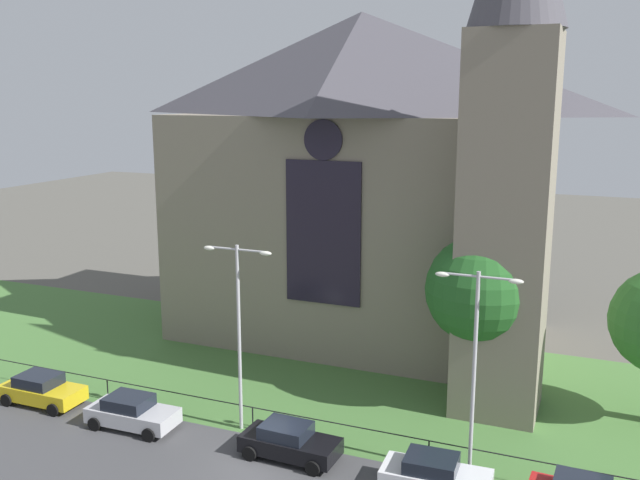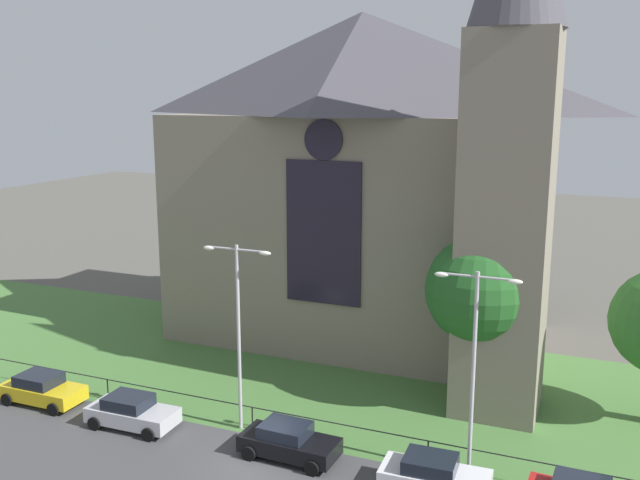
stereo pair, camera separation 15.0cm
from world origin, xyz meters
TOP-DOWN VIEW (x-y plane):
  - ground at (0.00, 10.00)m, footprint 160.00×160.00m
  - grass_verge at (0.00, 8.00)m, footprint 120.00×20.00m
  - church_building at (-1.02, 16.48)m, footprint 23.20×16.20m
  - iron_railing at (-1.80, 2.50)m, footprint 33.11×0.07m
  - tree_right_near at (7.26, 8.74)m, footprint 5.26×5.26m
  - streetlamp_near at (-2.35, 2.40)m, footprint 3.37×0.26m
  - streetlamp_far at (8.19, 2.40)m, footprint 3.37×0.26m
  - parked_car_yellow at (-12.84, 0.93)m, footprint 4.22×2.05m
  - parked_car_silver at (-7.09, 0.57)m, footprint 4.25×2.12m
  - parked_car_black at (0.84, 0.83)m, footprint 4.25×2.13m
  - parked_car_white at (7.19, 0.54)m, footprint 4.27×2.17m

SIDE VIEW (x-z plane):
  - ground at x=0.00m, z-range 0.00..0.00m
  - grass_verge at x=0.00m, z-range 0.00..0.01m
  - parked_car_yellow at x=-12.84m, z-range -0.01..1.50m
  - parked_car_silver at x=-7.09m, z-range -0.01..1.50m
  - parked_car_black at x=0.84m, z-range -0.01..1.50m
  - parked_car_white at x=7.19m, z-range -0.01..1.50m
  - iron_railing at x=-1.80m, z-range 0.42..1.54m
  - streetlamp_far at x=8.19m, z-range 1.14..9.68m
  - streetlamp_near at x=-2.35m, z-range 1.14..9.85m
  - tree_right_near at x=7.26m, z-range 1.65..10.33m
  - church_building at x=-1.02m, z-range -2.73..23.27m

